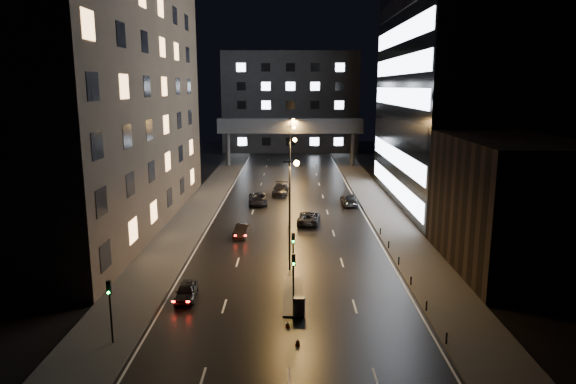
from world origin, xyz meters
The scene contains 26 objects.
ground centered at (0.00, 40.00, 0.00)m, with size 160.00×160.00×0.00m, color black.
sidewalk_left centered at (-12.50, 35.00, 0.07)m, with size 5.00×110.00×0.15m, color #383533.
sidewalk_right centered at (12.50, 35.00, 0.07)m, with size 5.00×110.00×0.15m, color #383533.
building_left centered at (-22.50, 24.00, 20.00)m, with size 15.00×48.00×40.00m, color #2D2319.
building_right_low centered at (20.00, 9.00, 6.00)m, with size 10.00×18.00×12.00m, color black.
building_right_glass centered at (25.00, 36.00, 22.50)m, with size 20.00×36.00×45.00m, color black.
building_far centered at (0.00, 98.00, 12.50)m, with size 34.00×14.00×25.00m, color #333335.
skybridge centered at (0.00, 70.00, 8.34)m, with size 30.00×3.00×10.00m.
median_island centered at (0.30, 2.00, 0.07)m, with size 1.60×8.00×0.15m, color #383533.
traffic_signal_near centered at (0.30, 4.49, 3.09)m, with size 0.28×0.34×4.40m.
traffic_signal_far centered at (0.30, -1.01, 3.09)m, with size 0.28×0.34×4.40m.
traffic_signal_corner centered at (-11.50, -6.01, 2.94)m, with size 0.28×0.34×4.40m.
bollard_row centered at (10.20, 6.50, 0.45)m, with size 0.12×25.12×0.90m.
streetlight_near centered at (0.16, 8.00, 6.50)m, with size 1.45×0.50×10.15m.
streetlight_mid_a centered at (0.16, 28.00, 6.50)m, with size 1.45×0.50×10.15m.
streetlight_mid_b centered at (0.16, 48.00, 6.50)m, with size 1.45×0.50×10.15m.
streetlight_far centered at (0.16, 68.00, 6.50)m, with size 1.45×0.50×10.15m.
car_away_a centered at (-8.15, 1.29, 0.66)m, with size 1.55×3.86×1.32m, color black.
car_away_b centered at (-5.35, 18.66, 0.67)m, with size 1.43×4.10×1.35m, color black.
car_away_c centered at (-4.58, 34.49, 0.79)m, with size 2.61×5.65×1.57m, color black.
car_away_d centered at (-1.50, 41.22, 0.82)m, with size 2.31×5.68×1.65m, color black.
car_toward_a centered at (2.30, 24.21, 0.76)m, with size 2.51×5.44×1.51m, color black.
car_toward_b centered at (8.36, 34.17, 0.79)m, with size 2.20×5.42×1.57m, color black.
utility_cabinet centered at (0.70, -1.70, 0.81)m, with size 0.86×0.56×1.32m, color #48484A.
cone_a centered at (-0.10, -3.45, 0.25)m, with size 0.38×0.38×0.49m, color orange.
cone_b centered at (0.55, -6.02, 0.26)m, with size 0.35×0.35×0.52m, color orange.
Camera 1 is at (0.08, -36.66, 16.53)m, focal length 32.00 mm.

